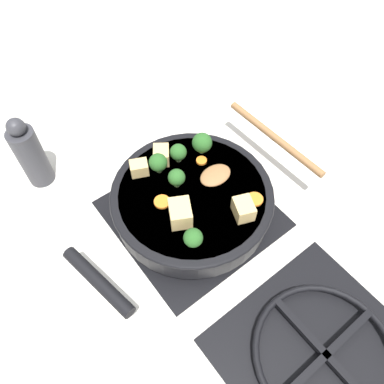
{
  "coord_description": "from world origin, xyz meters",
  "views": [
    {
      "loc": [
        0.26,
        0.33,
        0.68
      ],
      "look_at": [
        0.0,
        0.0,
        0.08
      ],
      "focal_mm": 35.0,
      "sensor_mm": 36.0,
      "label": 1
    }
  ],
  "objects": [
    {
      "name": "broccoli_floret_center_top",
      "position": [
        0.01,
        -0.03,
        0.11
      ],
      "size": [
        0.03,
        0.03,
        0.04
      ],
      "color": "#709956",
      "rests_on": "skillet_pan"
    },
    {
      "name": "skillet_pan",
      "position": [
        0.0,
        0.0,
        0.06
      ],
      "size": [
        0.42,
        0.32,
        0.06
      ],
      "color": "black",
      "rests_on": "front_burner_grate"
    },
    {
      "name": "carrot_slice_edge_slice",
      "position": [
        -0.08,
        0.09,
        0.08
      ],
      "size": [
        0.03,
        0.03,
        0.01
      ],
      "primitive_type": "cylinder",
      "color": "orange",
      "rests_on": "skillet_pan"
    },
    {
      "name": "broccoli_floret_west_rim",
      "position": [
        -0.08,
        -0.07,
        0.11
      ],
      "size": [
        0.04,
        0.04,
        0.05
      ],
      "color": "#709956",
      "rests_on": "skillet_pan"
    },
    {
      "name": "tofu_cube_center_large",
      "position": [
        -0.04,
        0.1,
        0.1
      ],
      "size": [
        0.05,
        0.05,
        0.03
      ],
      "primitive_type": "cube",
      "rotation": [
        0.0,
        0.0,
        4.33
      ],
      "color": "#DBB770",
      "rests_on": "skillet_pan"
    },
    {
      "name": "broccoli_floret_north_edge",
      "position": [
        0.02,
        -0.08,
        0.11
      ],
      "size": [
        0.04,
        0.04,
        0.04
      ],
      "color": "#709956",
      "rests_on": "skillet_pan"
    },
    {
      "name": "ground_plane",
      "position": [
        0.0,
        0.0,
        0.0
      ],
      "size": [
        2.4,
        2.4,
        0.0
      ],
      "primitive_type": "plane",
      "color": "white"
    },
    {
      "name": "tofu_cube_west_chunk",
      "position": [
        0.05,
        0.04,
        0.1
      ],
      "size": [
        0.06,
        0.06,
        0.04
      ],
      "primitive_type": "cube",
      "rotation": [
        0.0,
        0.0,
        4.22
      ],
      "color": "#DBB770",
      "rests_on": "skillet_pan"
    },
    {
      "name": "pepper_mill",
      "position": [
        0.21,
        -0.28,
        0.08
      ],
      "size": [
        0.06,
        0.06,
        0.18
      ],
      "color": "#333338",
      "rests_on": "ground_plane"
    },
    {
      "name": "wooden_spoon",
      "position": [
        -0.16,
        -0.0,
        0.09
      ],
      "size": [
        0.21,
        0.26,
        0.02
      ],
      "color": "olive",
      "rests_on": "skillet_pan"
    },
    {
      "name": "carrot_slice_orange_thin",
      "position": [
        0.06,
        -0.02,
        0.08
      ],
      "size": [
        0.03,
        0.03,
        0.01
      ],
      "primitive_type": "cylinder",
      "color": "orange",
      "rests_on": "skillet_pan"
    },
    {
      "name": "front_burner_grate",
      "position": [
        0.0,
        0.0,
        0.01
      ],
      "size": [
        0.31,
        0.31,
        0.03
      ],
      "color": "black",
      "rests_on": "ground_plane"
    },
    {
      "name": "tofu_cube_east_chunk",
      "position": [
        -0.0,
        -0.1,
        0.1
      ],
      "size": [
        0.05,
        0.05,
        0.03
      ],
      "primitive_type": "cube",
      "rotation": [
        0.0,
        0.0,
        0.96
      ],
      "color": "#DBB770",
      "rests_on": "skillet_pan"
    },
    {
      "name": "tofu_cube_near_handle",
      "position": [
        0.05,
        -0.1,
        0.1
      ],
      "size": [
        0.04,
        0.04,
        0.03
      ],
      "primitive_type": "cube",
      "rotation": [
        0.0,
        0.0,
        2.71
      ],
      "color": "#DBB770",
      "rests_on": "skillet_pan"
    },
    {
      "name": "carrot_slice_near_center",
      "position": [
        -0.06,
        -0.05,
        0.08
      ],
      "size": [
        0.02,
        0.02,
        0.01
      ],
      "primitive_type": "cylinder",
      "color": "orange",
      "rests_on": "skillet_pan"
    },
    {
      "name": "broccoli_floret_east_rim",
      "position": [
        -0.03,
        -0.08,
        0.11
      ],
      "size": [
        0.03,
        0.03,
        0.04
      ],
      "color": "#709956",
      "rests_on": "skillet_pan"
    },
    {
      "name": "broccoli_floret_near_spoon",
      "position": [
        0.07,
        0.09,
        0.11
      ],
      "size": [
        0.03,
        0.03,
        0.04
      ],
      "color": "#709956",
      "rests_on": "skillet_pan"
    },
    {
      "name": "rear_burner_grate",
      "position": [
        0.0,
        0.36,
        0.01
      ],
      "size": [
        0.31,
        0.31,
        0.03
      ],
      "color": "black",
      "rests_on": "ground_plane"
    }
  ]
}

